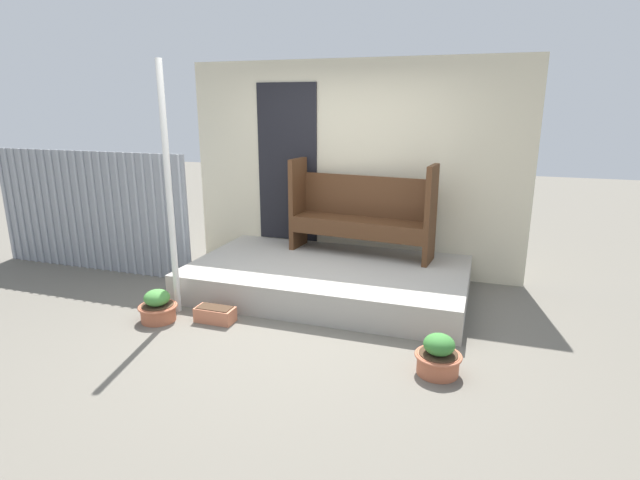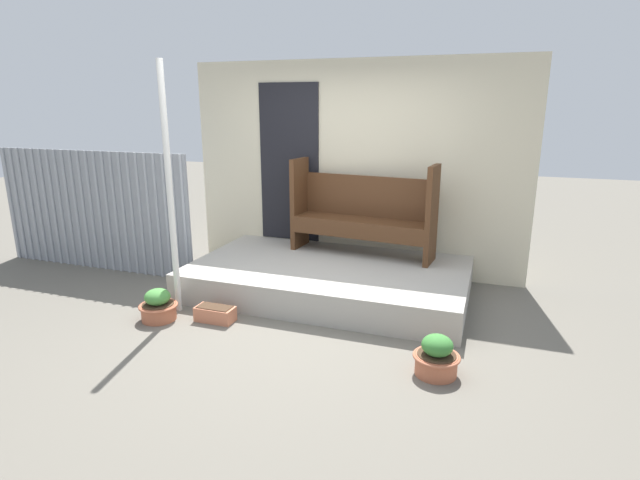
# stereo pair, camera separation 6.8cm
# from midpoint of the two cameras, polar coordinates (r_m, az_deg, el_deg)

# --- Properties ---
(ground_plane) EXTENTS (24.00, 24.00, 0.00)m
(ground_plane) POSITION_cam_midpoint_polar(r_m,az_deg,el_deg) (4.96, -2.41, -9.43)
(ground_plane) COLOR #666056
(porch_slab) EXTENTS (3.05, 1.79, 0.33)m
(porch_slab) POSITION_cam_midpoint_polar(r_m,az_deg,el_deg) (5.67, 1.35, -4.44)
(porch_slab) COLOR #A8A399
(porch_slab) RESTS_ON ground_plane
(house_wall) EXTENTS (4.25, 0.08, 2.60)m
(house_wall) POSITION_cam_midpoint_polar(r_m,az_deg,el_deg) (6.28, 3.73, 8.17)
(house_wall) COLOR beige
(house_wall) RESTS_ON ground_plane
(fence_corrugated) EXTENTS (2.87, 0.05, 1.52)m
(fence_corrugated) POSITION_cam_midpoint_polar(r_m,az_deg,el_deg) (6.97, -24.30, 3.05)
(fence_corrugated) COLOR gray
(fence_corrugated) RESTS_ON ground_plane
(support_post) EXTENTS (0.06, 0.06, 2.48)m
(support_post) POSITION_cam_midpoint_polar(r_m,az_deg,el_deg) (5.10, -16.42, 5.26)
(support_post) COLOR silver
(support_post) RESTS_ON ground_plane
(bench) EXTENTS (1.75, 0.57, 1.11)m
(bench) POSITION_cam_midpoint_polar(r_m,az_deg,el_deg) (5.94, 5.25, 3.48)
(bench) COLOR #4C2D19
(bench) RESTS_ON porch_slab
(flower_pot_left) EXTENTS (0.38, 0.38, 0.32)m
(flower_pot_left) POSITION_cam_midpoint_polar(r_m,az_deg,el_deg) (5.21, -17.64, -7.24)
(flower_pot_left) COLOR #B26042
(flower_pot_left) RESTS_ON ground_plane
(flower_pot_middle) EXTENTS (0.37, 0.37, 0.33)m
(flower_pot_middle) POSITION_cam_midpoint_polar(r_m,az_deg,el_deg) (4.14, 13.64, -12.92)
(flower_pot_middle) COLOR #B26042
(flower_pot_middle) RESTS_ON ground_plane
(planter_box_rect) EXTENTS (0.39, 0.19, 0.15)m
(planter_box_rect) POSITION_cam_midpoint_polar(r_m,az_deg,el_deg) (5.07, -11.51, -8.26)
(planter_box_rect) COLOR #C67251
(planter_box_rect) RESTS_ON ground_plane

